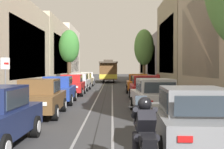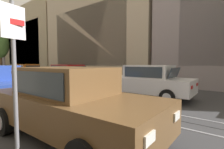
# 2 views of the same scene
# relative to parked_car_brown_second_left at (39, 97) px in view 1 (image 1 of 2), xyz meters

# --- Properties ---
(ground_plane) EXTENTS (174.28, 174.28, 0.00)m
(ground_plane) POSITION_rel_parked_car_brown_second_left_xyz_m (2.62, 18.51, -0.80)
(ground_plane) COLOR #38383A
(trolley_track_rails) EXTENTS (1.14, 77.71, 0.01)m
(trolley_track_rails) POSITION_rel_parked_car_brown_second_left_xyz_m (2.62, 23.48, -0.79)
(trolley_track_rails) COLOR gray
(trolley_track_rails) RESTS_ON ground
(building_facade_left) EXTENTS (5.59, 69.41, 9.87)m
(building_facade_left) POSITION_rel_parked_car_brown_second_left_xyz_m (-6.71, 26.76, 3.41)
(building_facade_left) COLOR tan
(building_facade_left) RESTS_ON ground
(building_facade_right) EXTENTS (5.87, 69.41, 10.25)m
(building_facade_right) POSITION_rel_parked_car_brown_second_left_xyz_m (11.86, 20.63, 3.80)
(building_facade_right) COLOR gray
(building_facade_right) RESTS_ON ground
(parked_car_brown_second_left) EXTENTS (2.07, 4.39, 1.58)m
(parked_car_brown_second_left) POSITION_rel_parked_car_brown_second_left_xyz_m (0.00, 0.00, 0.00)
(parked_car_brown_second_left) COLOR brown
(parked_car_brown_second_left) RESTS_ON ground
(parked_car_blue_mid_left) EXTENTS (2.09, 4.40, 1.58)m
(parked_car_blue_mid_left) POSITION_rel_parked_car_brown_second_left_xyz_m (-0.05, 5.01, 0.00)
(parked_car_blue_mid_left) COLOR #233D93
(parked_car_blue_mid_left) RESTS_ON ground
(parked_car_red_fourth_left) EXTENTS (2.04, 4.38, 1.58)m
(parked_car_red_fourth_left) POSITION_rel_parked_car_brown_second_left_xyz_m (0.03, 10.87, 0.00)
(parked_car_red_fourth_left) COLOR red
(parked_car_red_fourth_left) RESTS_ON ground
(parked_car_silver_fifth_left) EXTENTS (2.08, 4.40, 1.58)m
(parked_car_silver_fifth_left) POSITION_rel_parked_car_brown_second_left_xyz_m (0.05, 16.22, 0.00)
(parked_car_silver_fifth_left) COLOR #B7B7BC
(parked_car_silver_fifth_left) RESTS_ON ground
(parked_car_beige_sixth_left) EXTENTS (2.12, 4.41, 1.58)m
(parked_car_beige_sixth_left) POSITION_rel_parked_car_brown_second_left_xyz_m (0.00, 21.72, 0.00)
(parked_car_beige_sixth_left) COLOR #C1B28E
(parked_car_beige_sixth_left) RESTS_ON ground
(parked_car_white_far_left) EXTENTS (2.15, 4.42, 1.58)m
(parked_car_white_far_left) POSITION_rel_parked_car_brown_second_left_xyz_m (-0.06, 27.31, 0.00)
(parked_car_white_far_left) COLOR silver
(parked_car_white_far_left) RESTS_ON ground
(parked_car_grey_near_right) EXTENTS (2.15, 4.42, 1.58)m
(parked_car_grey_near_right) POSITION_rel_parked_car_brown_second_left_xyz_m (5.14, -6.00, 0.00)
(parked_car_grey_near_right) COLOR slate
(parked_car_grey_near_right) RESTS_ON ground
(parked_car_white_second_right) EXTENTS (2.11, 4.41, 1.58)m
(parked_car_white_second_right) POSITION_rel_parked_car_brown_second_left_xyz_m (5.07, 0.64, 0.00)
(parked_car_white_second_right) COLOR silver
(parked_car_white_second_right) RESTS_ON ground
(parked_car_red_mid_right) EXTENTS (2.05, 4.38, 1.58)m
(parked_car_red_mid_right) POSITION_rel_parked_car_brown_second_left_xyz_m (5.27, 7.22, 0.00)
(parked_car_red_mid_right) COLOR red
(parked_car_red_mid_right) RESTS_ON ground
(parked_car_orange_fourth_right) EXTENTS (2.07, 4.39, 1.58)m
(parked_car_orange_fourth_right) POSITION_rel_parked_car_brown_second_left_xyz_m (5.32, 13.62, 0.00)
(parked_car_orange_fourth_right) COLOR orange
(parked_car_orange_fourth_right) RESTS_ON ground
(street_tree_kerb_left_second) EXTENTS (2.47, 2.10, 6.74)m
(street_tree_kerb_left_second) POSITION_rel_parked_car_brown_second_left_xyz_m (-2.08, 25.42, 3.84)
(street_tree_kerb_left_second) COLOR #4C3826
(street_tree_kerb_left_second) RESTS_ON ground
(street_tree_kerb_right_second) EXTENTS (2.42, 2.02, 6.83)m
(street_tree_kerb_right_second) POSITION_rel_parked_car_brown_second_left_xyz_m (7.04, 25.49, 3.78)
(street_tree_kerb_right_second) COLOR brown
(street_tree_kerb_right_second) RESTS_ON ground
(cable_car_trolley) EXTENTS (2.58, 9.14, 3.28)m
(cable_car_trolley) POSITION_rel_parked_car_brown_second_left_xyz_m (2.62, 34.02, 0.86)
(cable_car_trolley) COLOR brown
(cable_car_trolley) RESTS_ON ground
(motorcycle_with_rider) EXTENTS (0.55, 1.96, 1.52)m
(motorcycle_with_rider) POSITION_rel_parked_car_brown_second_left_xyz_m (3.74, -8.00, -0.01)
(motorcycle_with_rider) COLOR black
(motorcycle_with_rider) RESTS_ON ground
(pedestrian_on_right_pavement) EXTENTS (0.55, 0.29, 1.58)m
(pedestrian_on_right_pavement) POSITION_rel_parked_car_brown_second_left_xyz_m (8.53, 24.19, 0.09)
(pedestrian_on_right_pavement) COLOR #4C4233
(pedestrian_on_right_pavement) RESTS_ON ground
(fire_hydrant) EXTENTS (0.40, 0.22, 0.84)m
(fire_hydrant) POSITION_rel_parked_car_brown_second_left_xyz_m (6.60, 0.99, -0.38)
(fire_hydrant) COLOR red
(fire_hydrant) RESTS_ON ground
(street_sign_post) EXTENTS (0.36, 0.09, 2.56)m
(street_sign_post) POSITION_rel_parked_car_brown_second_left_xyz_m (-1.33, -0.47, 0.80)
(street_sign_post) COLOR slate
(street_sign_post) RESTS_ON ground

